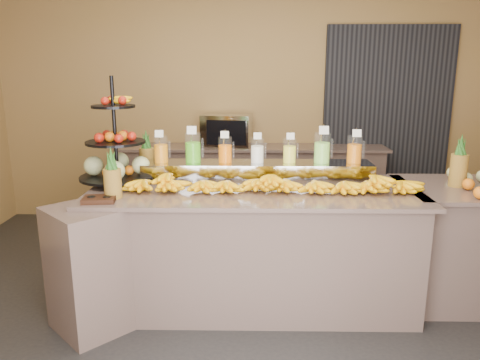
{
  "coord_description": "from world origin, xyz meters",
  "views": [
    {
      "loc": [
        -0.05,
        -3.14,
        1.84
      ],
      "look_at": [
        -0.11,
        0.3,
        1.0
      ],
      "focal_mm": 35.0,
      "sensor_mm": 36.0,
      "label": 1
    }
  ],
  "objects_px": {
    "oven_warmer": "(227,130)",
    "fruit_stand": "(121,156)",
    "banana_heap": "(270,182)",
    "condiment_caddy": "(99,199)",
    "pitcher_tray": "(257,171)"
  },
  "relations": [
    {
      "from": "oven_warmer",
      "to": "fruit_stand",
      "type": "bearing_deg",
      "value": -105.67
    },
    {
      "from": "banana_heap",
      "to": "condiment_caddy",
      "type": "bearing_deg",
      "value": -164.94
    },
    {
      "from": "fruit_stand",
      "to": "pitcher_tray",
      "type": "bearing_deg",
      "value": 4.62
    },
    {
      "from": "pitcher_tray",
      "to": "fruit_stand",
      "type": "distance_m",
      "value": 1.1
    },
    {
      "from": "pitcher_tray",
      "to": "condiment_caddy",
      "type": "xyz_separation_m",
      "value": [
        -1.1,
        -0.64,
        -0.06
      ]
    },
    {
      "from": "banana_heap",
      "to": "oven_warmer",
      "type": "height_order",
      "value": "oven_warmer"
    },
    {
      "from": "pitcher_tray",
      "to": "oven_warmer",
      "type": "xyz_separation_m",
      "value": [
        -0.32,
        1.67,
        0.11
      ]
    },
    {
      "from": "banana_heap",
      "to": "condiment_caddy",
      "type": "xyz_separation_m",
      "value": [
        -1.2,
        -0.32,
        -0.05
      ]
    },
    {
      "from": "condiment_caddy",
      "to": "oven_warmer",
      "type": "xyz_separation_m",
      "value": [
        0.78,
        2.31,
        0.17
      ]
    },
    {
      "from": "pitcher_tray",
      "to": "condiment_caddy",
      "type": "relative_size",
      "value": 8.46
    },
    {
      "from": "banana_heap",
      "to": "oven_warmer",
      "type": "bearing_deg",
      "value": 101.76
    },
    {
      "from": "pitcher_tray",
      "to": "fruit_stand",
      "type": "bearing_deg",
      "value": -175.32
    },
    {
      "from": "fruit_stand",
      "to": "oven_warmer",
      "type": "bearing_deg",
      "value": 66.47
    },
    {
      "from": "fruit_stand",
      "to": "oven_warmer",
      "type": "relative_size",
      "value": 1.52
    },
    {
      "from": "pitcher_tray",
      "to": "condiment_caddy",
      "type": "bearing_deg",
      "value": -149.99
    }
  ]
}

